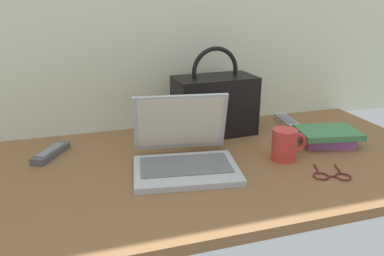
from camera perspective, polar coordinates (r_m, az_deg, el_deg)
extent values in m
cube|color=brown|center=(1.18, 1.65, -6.01)|extent=(1.60, 0.76, 0.03)
cube|color=#B2B5BA|center=(1.10, -0.90, -6.59)|extent=(0.34, 0.26, 0.02)
cube|color=slate|center=(1.11, -1.01, -5.76)|extent=(0.29, 0.18, 0.00)
cube|color=#B2B5BA|center=(1.19, -1.82, 0.90)|extent=(0.31, 0.10, 0.20)
cube|color=beige|center=(1.18, -1.79, 0.88)|extent=(0.27, 0.09, 0.17)
cylinder|color=red|center=(1.21, 14.12, -2.52)|extent=(0.08, 0.08, 0.10)
torus|color=red|center=(1.23, 15.93, -2.26)|extent=(0.07, 0.01, 0.07)
cylinder|color=brown|center=(1.20, 14.30, -0.52)|extent=(0.07, 0.07, 0.00)
cube|color=#B7B7B7|center=(1.57, 14.52, 1.04)|extent=(0.07, 0.16, 0.02)
cube|color=slate|center=(1.56, 14.56, 1.47)|extent=(0.05, 0.12, 0.00)
cube|color=#4C4C51|center=(1.30, -21.08, -3.65)|extent=(0.12, 0.16, 0.02)
cube|color=slate|center=(1.29, -21.15, -3.14)|extent=(0.09, 0.12, 0.00)
torus|color=#591E19|center=(1.14, 19.41, -7.04)|extent=(0.06, 0.06, 0.01)
torus|color=#591E19|center=(1.16, 22.47, -6.99)|extent=(0.06, 0.06, 0.01)
cube|color=#591E19|center=(1.15, 20.95, -7.01)|extent=(0.02, 0.01, 0.00)
cube|color=#591E19|center=(1.19, 18.79, -5.93)|extent=(0.02, 0.06, 0.00)
cube|color=#591E19|center=(1.21, 21.74, -5.91)|extent=(0.02, 0.06, 0.00)
cube|color=black|center=(1.39, 3.51, 3.51)|extent=(0.31, 0.18, 0.22)
torus|color=black|center=(1.36, 3.62, 8.79)|extent=(0.18, 0.03, 0.18)
cube|color=#8C4C8C|center=(1.39, 20.28, -1.73)|extent=(0.19, 0.16, 0.03)
cube|color=#3F7F4C|center=(1.38, 20.41, -0.66)|extent=(0.23, 0.18, 0.02)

